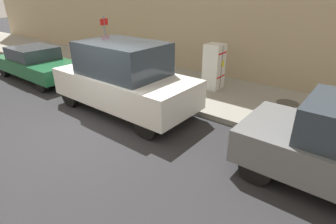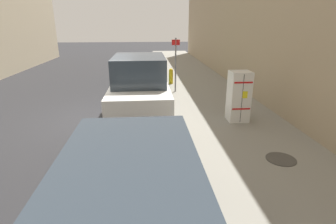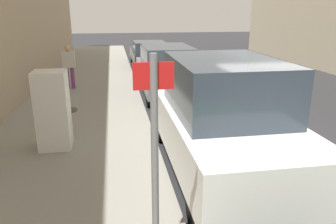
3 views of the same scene
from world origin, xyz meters
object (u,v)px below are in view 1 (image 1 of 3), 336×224
Objects in this scene: fire_hydrant at (83,63)px; parked_sedan_green at (37,63)px; discarded_refrigerator at (214,67)px; parked_van_white at (124,78)px; street_sign_post at (106,45)px.

fire_hydrant is 1.87m from parked_sedan_green.
discarded_refrigerator is 2.02× the size of fire_hydrant.
parked_van_white is (1.55, 4.43, 0.49)m from fire_hydrant.
street_sign_post is (1.62, -4.03, 0.56)m from discarded_refrigerator.
fire_hydrant is (1.67, -5.75, -0.41)m from discarded_refrigerator.
fire_hydrant is at bearing -109.31° from parked_van_white.
parked_van_white is (1.60, 2.72, -0.47)m from street_sign_post.
street_sign_post reaches higher than parked_van_white.
discarded_refrigerator is at bearing 115.43° from parked_sedan_green.
street_sign_post is at bearing -120.50° from parked_van_white.
fire_hydrant is 4.72m from parked_van_white.
fire_hydrant is at bearing -88.44° from street_sign_post.
parked_van_white is at bearing 59.50° from street_sign_post.
street_sign_post reaches higher than discarded_refrigerator.
fire_hydrant is at bearing -73.80° from discarded_refrigerator.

